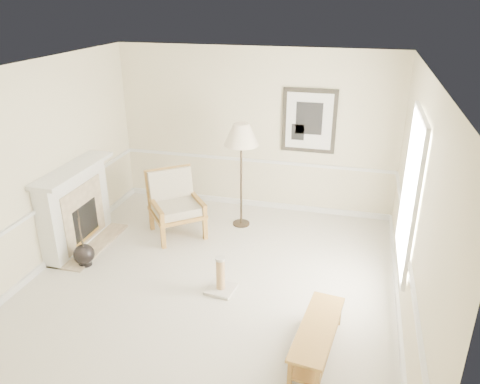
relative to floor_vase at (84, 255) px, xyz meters
name	(u,v)px	position (x,y,z in m)	size (l,w,h in m)	color
ground	(209,286)	(1.94, -0.07, -0.17)	(5.50, 5.50, 0.00)	silver
room	(218,157)	(2.08, 0.01, 1.70)	(5.04, 5.54, 2.92)	beige
fireplace	(76,208)	(-0.40, 0.53, 0.48)	(0.64, 1.64, 1.31)	white
floor_vase	(84,255)	(0.00, 0.00, 0.00)	(0.31, 0.31, 0.90)	black
armchair	(174,200)	(0.90, 1.34, 0.40)	(1.15, 1.15, 1.05)	olive
floor_lamp	(241,137)	(1.91, 1.85, 1.40)	(0.60, 0.60, 1.79)	black
bench	(317,335)	(3.50, -0.98, 0.07)	(0.53, 1.29, 0.36)	olive
scratching_post	(221,280)	(2.13, -0.12, 0.00)	(0.40, 0.40, 0.52)	beige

